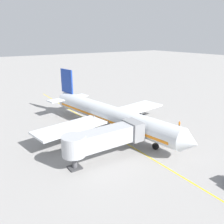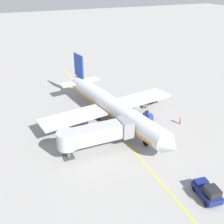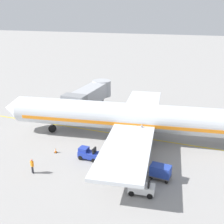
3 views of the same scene
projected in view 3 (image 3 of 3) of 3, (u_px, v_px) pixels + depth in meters
ground_plane at (120, 134)px, 40.38m from camera, size 400.00×400.00×0.00m
gate_lead_in_line at (120, 134)px, 40.38m from camera, size 0.24×80.00×0.01m
parked_airliner at (131, 117)px, 37.89m from camera, size 30.44×37.27×10.63m
jet_bridge at (90, 95)px, 46.99m from camera, size 13.15×3.50×4.98m
baggage_tug_lead at (88, 154)px, 33.35m from camera, size 1.36×2.54×1.62m
baggage_tug_trailing at (129, 156)px, 32.80m from camera, size 2.06×2.77×1.62m
baggage_tug_spare at (141, 187)px, 26.91m from camera, size 1.55×2.63×1.62m
baggage_cart_front at (131, 169)px, 29.68m from camera, size 1.45×2.94×1.58m
baggage_cart_second_in_train at (160, 171)px, 29.23m from camera, size 1.45×2.94×1.58m
ground_crew_wing_walker at (32, 165)px, 30.36m from camera, size 0.45×0.67×1.69m
safety_cone_nose_left at (56, 151)px, 35.03m from camera, size 0.36×0.36×0.59m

